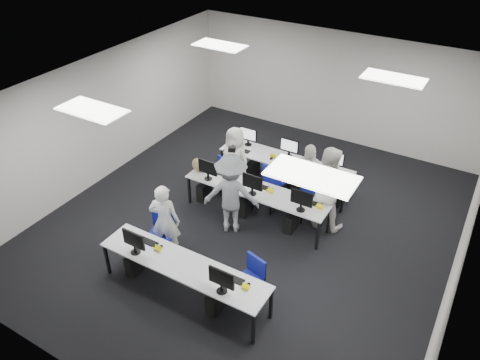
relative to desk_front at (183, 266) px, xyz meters
The scene contains 23 objects.
room 2.54m from the desk_front, 90.00° to the left, with size 9.00×9.02×3.00m.
ceiling_panels 3.33m from the desk_front, 90.00° to the left, with size 5.20×4.60×0.02m.
desk_front is the anchor object (origin of this frame).
desk_mid 2.60m from the desk_front, 90.00° to the left, with size 3.20×0.70×0.73m.
desk_back 4.00m from the desk_front, 90.00° to the left, with size 3.20×0.70×0.73m.
equipment_front 0.38m from the desk_front, behind, with size 2.51×0.41×1.19m.
equipment_mid 2.61m from the desk_front, 94.24° to the left, with size 2.91×0.41×1.19m.
equipment_back 4.04m from the desk_front, 87.27° to the left, with size 2.91×0.41×1.19m.
chair_0 1.25m from the desk_front, 147.47° to the left, with size 0.62×0.64×0.96m.
chair_1 1.20m from the desk_front, 24.02° to the left, with size 0.55×0.58×0.90m.
chair_2 3.43m from the desk_front, 110.57° to the left, with size 0.58×0.60×0.90m.
chair_3 3.09m from the desk_front, 88.68° to the left, with size 0.45×0.48×0.85m.
chair_4 3.39m from the desk_front, 71.71° to the left, with size 0.63×0.66×0.98m.
chair_5 3.58m from the desk_front, 108.86° to the left, with size 0.53×0.55×0.83m.
chair_6 3.48m from the desk_front, 89.67° to the left, with size 0.56×0.59×0.92m.
chair_7 3.56m from the desk_front, 74.83° to the left, with size 0.45×0.48×0.81m.
handbag 2.97m from the desk_front, 119.34° to the left, with size 0.38×0.24×0.31m, color olive.
student_0 1.18m from the desk_front, 143.00° to the left, with size 0.59×0.38×1.61m, color silver.
student_1 3.40m from the desk_front, 66.76° to the left, with size 0.91×0.71×1.87m, color silver.
student_2 3.51m from the desk_front, 106.25° to the left, with size 0.77×0.50×1.57m, color silver.
student_3 3.46m from the desk_front, 76.36° to the left, with size 0.98×0.41×1.68m, color silver.
photographer 2.03m from the desk_front, 97.32° to the left, with size 1.15×0.66×1.77m, color gray.
dslr_camera 2.47m from the desk_front, 98.62° to the left, with size 0.14×0.18×0.10m, color black.
Camera 1 is at (3.81, -6.94, 6.37)m, focal length 35.00 mm.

